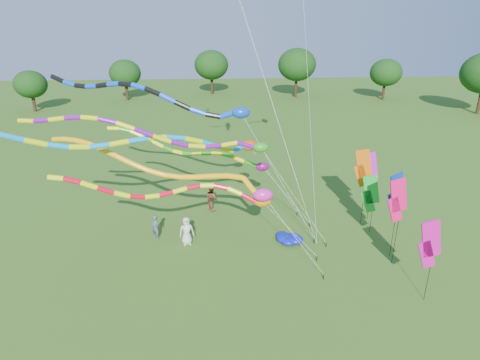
{
  "coord_description": "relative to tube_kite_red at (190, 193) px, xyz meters",
  "views": [
    {
      "loc": [
        -3.47,
        -15.76,
        12.23
      ],
      "look_at": [
        -2.03,
        3.05,
        4.8
      ],
      "focal_mm": 30.0,
      "sensor_mm": 36.0,
      "label": 1
    }
  ],
  "objects": [
    {
      "name": "person_a",
      "position": [
        -0.44,
        2.53,
        -3.47
      ],
      "size": [
        0.93,
        0.68,
        1.73
      ],
      "primitive_type": "imported",
      "rotation": [
        0.0,
        0.0,
        0.17
      ],
      "color": "beige",
      "rests_on": "ground"
    },
    {
      "name": "tube_kite_cyan",
      "position": [
        -1.36,
        2.43,
        1.9
      ],
      "size": [
        15.91,
        5.9,
        8.47
      ],
      "rotation": [
        0.0,
        0.0,
        0.38
      ],
      "color": "black",
      "rests_on": "ground"
    },
    {
      "name": "tube_kite_blue",
      "position": [
        -1.3,
        4.46,
        3.88
      ],
      "size": [
        15.23,
        5.21,
        9.83
      ],
      "rotation": [
        0.0,
        0.0,
        -0.29
      ],
      "color": "black",
      "rests_on": "ground"
    },
    {
      "name": "person_b",
      "position": [
        -2.33,
        3.23,
        -3.54
      ],
      "size": [
        0.68,
        0.68,
        1.59
      ],
      "primitive_type": "imported",
      "rotation": [
        0.0,
        0.0,
        -0.79
      ],
      "color": "#454D61",
      "rests_on": "ground"
    },
    {
      "name": "banner_pole_green",
      "position": [
        10.67,
        3.2,
        -1.76
      ],
      "size": [
        1.14,
        0.38,
        3.83
      ],
      "rotation": [
        0.0,
        0.0,
        -0.27
      ],
      "color": "black",
      "rests_on": "ground"
    },
    {
      "name": "banner_pole_violet",
      "position": [
        11.14,
        4.87,
        -0.87
      ],
      "size": [
        1.13,
        0.43,
        4.72
      ],
      "rotation": [
        0.0,
        0.0,
        -0.31
      ],
      "color": "black",
      "rests_on": "ground"
    },
    {
      "name": "banner_pole_blue_b",
      "position": [
        10.76,
        0.26,
        -0.54
      ],
      "size": [
        1.11,
        0.49,
        5.06
      ],
      "rotation": [
        0.0,
        0.0,
        0.37
      ],
      "color": "black",
      "rests_on": "ground"
    },
    {
      "name": "banner_pole_magenta_b",
      "position": [
        10.54,
        -0.41,
        -0.57
      ],
      "size": [
        1.16,
        0.19,
        5.03
      ],
      "rotation": [
        0.0,
        0.0,
        0.09
      ],
      "color": "black",
      "rests_on": "ground"
    },
    {
      "name": "tube_kite_orange",
      "position": [
        -0.47,
        1.38,
        0.63
      ],
      "size": [
        14.19,
        5.71,
        6.98
      ],
      "rotation": [
        0.0,
        0.0,
        -0.39
      ],
      "color": "black",
      "rests_on": "ground"
    },
    {
      "name": "blue_nylon_heap",
      "position": [
        5.44,
        2.48,
        -4.1
      ],
      "size": [
        1.75,
        1.72,
        0.53
      ],
      "color": "#0D1BB3",
      "rests_on": "ground"
    },
    {
      "name": "tube_kite_red",
      "position": [
        0.0,
        0.0,
        0.0
      ],
      "size": [
        12.89,
        1.5,
        6.29
      ],
      "rotation": [
        0.0,
        0.0,
        0.03
      ],
      "color": "black",
      "rests_on": "ground"
    },
    {
      "name": "banner_pole_orange",
      "position": [
        10.42,
        4.15,
        -0.46
      ],
      "size": [
        1.12,
        0.45,
        5.15
      ],
      "rotation": [
        0.0,
        0.0,
        -0.33
      ],
      "color": "black",
      "rests_on": "ground"
    },
    {
      "name": "tube_kite_green",
      "position": [
        0.73,
        6.06,
        0.15
      ],
      "size": [
        12.68,
        3.87,
        6.47
      ],
      "rotation": [
        0.0,
        0.0,
        -0.29
      ],
      "color": "black",
      "rests_on": "ground"
    },
    {
      "name": "tree_ring",
      "position": [
        5.47,
        -2.19,
        1.26
      ],
      "size": [
        116.15,
        117.14,
        9.56
      ],
      "color": "#382314",
      "rests_on": "ground"
    },
    {
      "name": "ground",
      "position": [
        4.58,
        -2.61,
        -4.34
      ],
      "size": [
        160.0,
        160.0,
        0.0
      ],
      "primitive_type": "plane",
      "color": "#305C18",
      "rests_on": "ground"
    },
    {
      "name": "tube_kite_purple",
      "position": [
        -1.03,
        1.85,
        2.46
      ],
      "size": [
        16.04,
        1.21,
        8.6
      ],
      "rotation": [
        0.0,
        0.0,
        -0.05
      ],
      "color": "black",
      "rests_on": "ground"
    },
    {
      "name": "banner_pole_magenta_a",
      "position": [
        10.74,
        -3.49,
        -1.33
      ],
      "size": [
        1.16,
        0.11,
        4.27
      ],
      "rotation": [
        0.0,
        0.0,
        -0.02
      ],
      "color": "black",
      "rests_on": "ground"
    },
    {
      "name": "person_c",
      "position": [
        1.09,
        7.06,
        -3.43
      ],
      "size": [
        1.0,
        1.09,
        1.8
      ],
      "primitive_type": "imported",
      "rotation": [
        0.0,
        0.0,
        2.04
      ],
      "color": "brown",
      "rests_on": "ground"
    }
  ]
}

